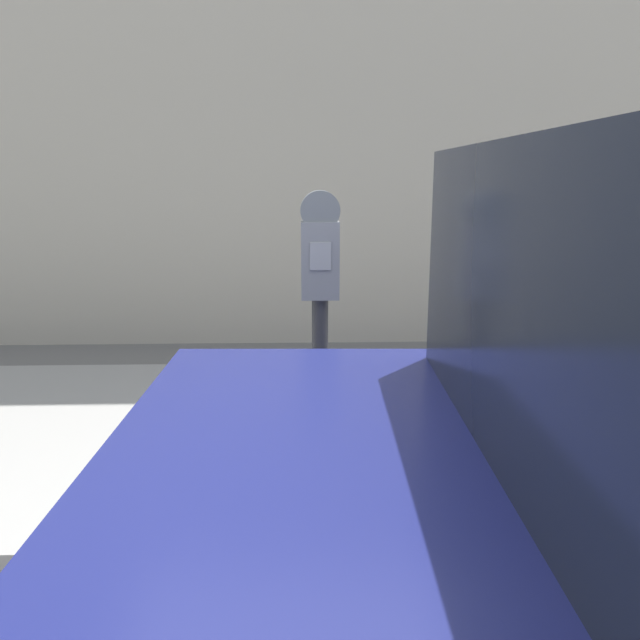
% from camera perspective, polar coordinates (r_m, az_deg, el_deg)
% --- Properties ---
extents(sidewalk, '(24.00, 2.80, 0.10)m').
position_cam_1_polar(sidewalk, '(4.21, 4.36, -10.13)').
color(sidewalk, '#9E9B96').
rests_on(sidewalk, ground_plane).
extents(building_facade, '(24.00, 0.30, 6.25)m').
position_cam_1_polar(building_facade, '(6.61, 2.21, 25.45)').
color(building_facade, beige).
rests_on(building_facade, ground_plane).
extents(parking_meter, '(0.18, 0.14, 1.54)m').
position_cam_1_polar(parking_meter, '(2.95, 0.00, 1.74)').
color(parking_meter, '#2D2D30').
rests_on(parking_meter, sidewalk).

